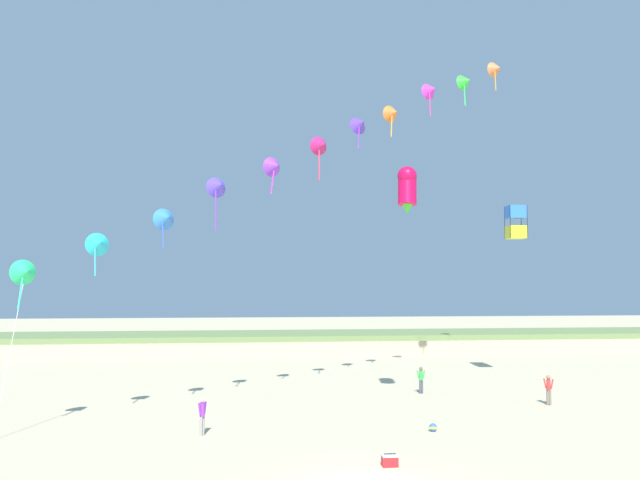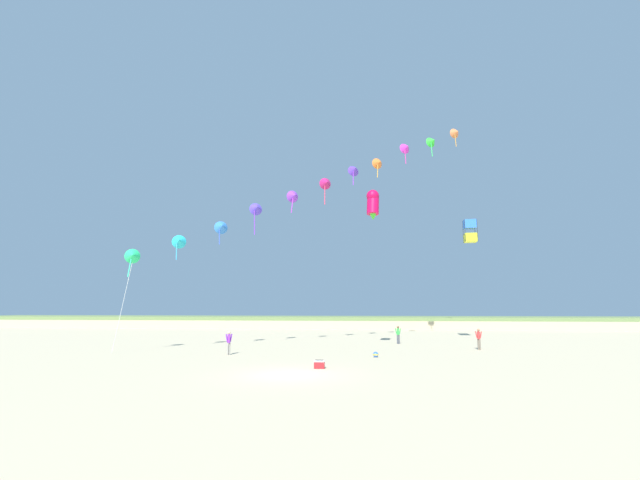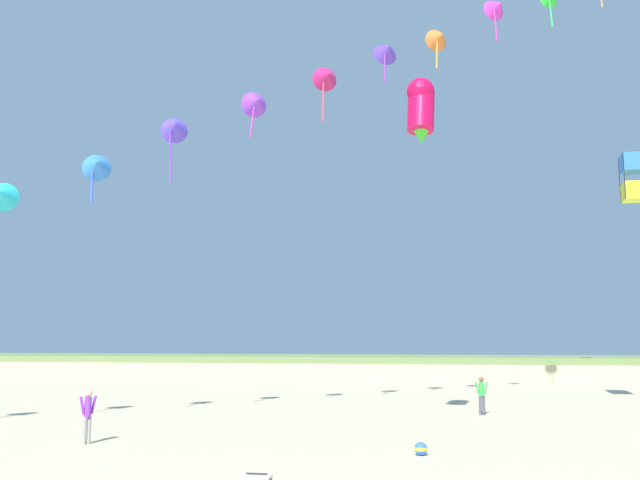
{
  "view_description": "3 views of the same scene",
  "coord_description": "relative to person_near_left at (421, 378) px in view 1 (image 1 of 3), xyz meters",
  "views": [
    {
      "loc": [
        -4.18,
        -22.07,
        6.48
      ],
      "look_at": [
        -0.05,
        12.52,
        8.86
      ],
      "focal_mm": 38.0,
      "sensor_mm": 36.0,
      "label": 1
    },
    {
      "loc": [
        3.71,
        -21.72,
        3.37
      ],
      "look_at": [
        0.3,
        12.21,
        8.65
      ],
      "focal_mm": 24.0,
      "sensor_mm": 36.0,
      "label": 2
    },
    {
      "loc": [
        5.0,
        -11.77,
        3.21
      ],
      "look_at": [
        1.35,
        9.46,
        6.35
      ],
      "focal_mm": 38.0,
      "sensor_mm": 36.0,
      "label": 3
    }
  ],
  "objects": [
    {
      "name": "dune_ridge",
      "position": [
        -6.8,
        28.84,
        -0.06
      ],
      "size": [
        120.0,
        11.84,
        1.74
      ],
      "color": "#BFAE8B",
      "rests_on": "ground"
    },
    {
      "name": "person_near_left",
      "position": [
        0.0,
        0.0,
        0.0
      ],
      "size": [
        0.56,
        0.22,
        1.59
      ],
      "color": "#474C56",
      "rests_on": "ground"
    },
    {
      "name": "person_near_right",
      "position": [
        -12.52,
        -10.13,
        0.03
      ],
      "size": [
        0.39,
        0.52,
        1.64
      ],
      "color": "gray",
      "rests_on": "ground"
    },
    {
      "name": "person_mid_center",
      "position": [
        5.87,
        -4.69,
        0.02
      ],
      "size": [
        0.47,
        0.44,
        1.62
      ],
      "color": "#726656",
      "rests_on": "ground"
    },
    {
      "name": "kite_banner_string",
      "position": [
        -6.52,
        -2.12,
        13.65
      ],
      "size": [
        29.15,
        16.57,
        22.63
      ],
      "color": "#26E27B"
    },
    {
      "name": "large_kite_low_lead",
      "position": [
        7.7,
        3.57,
        9.91
      ],
      "size": [
        1.28,
        1.28,
        2.25
      ],
      "color": "yellow"
    },
    {
      "name": "large_kite_mid_trail",
      "position": [
        -2.19,
        -5.68,
        10.74
      ],
      "size": [
        1.3,
        1.44,
        2.52
      ],
      "color": "#CD0B42"
    },
    {
      "name": "beach_cooler",
      "position": [
        -5.54,
        -16.0,
        -0.71
      ],
      "size": [
        0.58,
        0.41,
        0.46
      ],
      "color": "red",
      "rests_on": "ground"
    },
    {
      "name": "beach_ball",
      "position": [
        -2.33,
        -10.48,
        -0.74
      ],
      "size": [
        0.36,
        0.36,
        0.36
      ],
      "color": "blue",
      "rests_on": "ground"
    }
  ]
}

